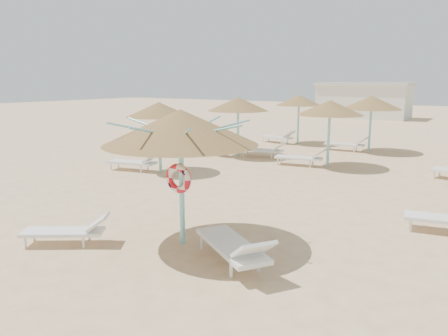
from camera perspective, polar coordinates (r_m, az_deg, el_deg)
The scene contains 6 objects.
ground at distance 9.27m, azimuth -5.16°, elevation -10.46°, with size 120.00×120.00×0.00m, color #E1B789.
main_palapa at distance 8.98m, azimuth -5.69°, elevation 5.26°, with size 3.20×3.20×2.87m.
lounger_main_a at distance 9.92m, azimuth -19.64°, elevation -7.69°, with size 1.80×1.47×0.66m.
lounger_main_b at distance 8.33m, azimuth 1.40°, elevation -10.15°, with size 2.23×1.81×0.81m.
palapa_field at distance 18.83m, azimuth 16.17°, elevation 7.44°, with size 15.55×14.15×2.72m.
service_hut at distance 43.31m, azimuth 17.78°, elevation 8.44°, with size 8.40×4.40×3.25m.
Camera 1 is at (5.33, -6.77, 3.44)m, focal length 35.00 mm.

